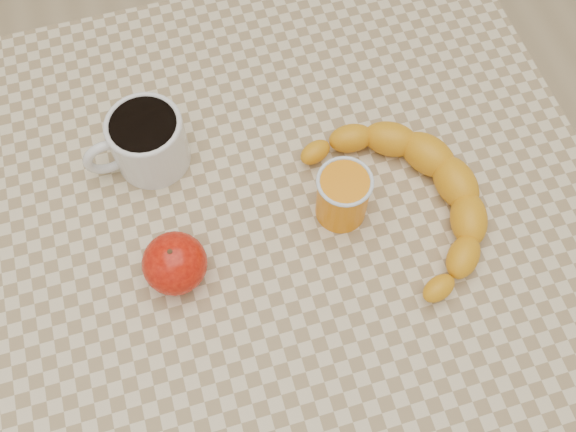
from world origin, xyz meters
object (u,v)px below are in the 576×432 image
object	(u,v)px
coffee_mug	(146,141)
orange_juice_glass	(343,196)
banana	(407,198)
apple	(175,263)
table	(288,251)

from	to	relation	value
coffee_mug	orange_juice_glass	distance (m)	0.25
coffee_mug	banana	bearing A→B (deg)	-28.87
coffee_mug	apple	bearing A→B (deg)	-90.16
orange_juice_glass	banana	world-z (taller)	orange_juice_glass
orange_juice_glass	banana	distance (m)	0.08
banana	coffee_mug	bearing A→B (deg)	140.45
table	banana	distance (m)	0.18
coffee_mug	apple	world-z (taller)	coffee_mug
table	orange_juice_glass	world-z (taller)	orange_juice_glass
apple	table	bearing A→B (deg)	11.04
coffee_mug	banana	distance (m)	0.33
table	banana	world-z (taller)	banana
apple	banana	bearing A→B (deg)	1.52
table	banana	bearing A→B (deg)	-7.92
orange_juice_glass	table	bearing A→B (deg)	178.21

